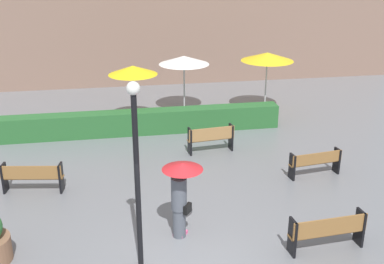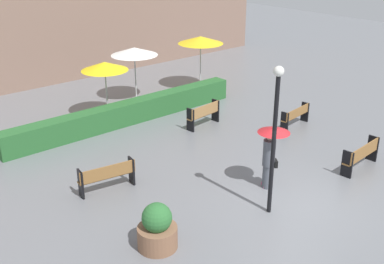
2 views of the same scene
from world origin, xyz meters
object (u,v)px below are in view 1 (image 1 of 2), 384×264
at_px(patio_umbrella_yellow, 133,70).
at_px(patio_umbrella_yellow_far, 267,57).
at_px(bench_far_left, 32,176).
at_px(pedestrian_with_umbrella, 181,189).
at_px(lamp_post, 136,160).
at_px(bench_back_row, 211,137).
at_px(bench_far_right, 316,162).
at_px(patio_umbrella_white, 184,60).
at_px(bench_near_right, 328,230).

xyz_separation_m(patio_umbrella_yellow, patio_umbrella_yellow_far, (5.66, 0.46, 0.24)).
height_order(bench_far_left, pedestrian_with_umbrella, pedestrian_with_umbrella).
height_order(bench_far_left, patio_umbrella_yellow, patio_umbrella_yellow).
bearing_deg(bench_far_left, lamp_post, -54.64).
bearing_deg(pedestrian_with_umbrella, bench_back_row, 70.10).
bearing_deg(patio_umbrella_yellow_far, bench_back_row, -129.66).
relative_size(bench_far_right, pedestrian_with_umbrella, 0.86).
relative_size(patio_umbrella_white, patio_umbrella_yellow_far, 0.94).
xyz_separation_m(bench_far_left, bench_far_right, (8.55, -0.42, -0.02)).
bearing_deg(bench_far_right, patio_umbrella_yellow, 131.83).
height_order(bench_back_row, bench_far_right, bench_back_row).
bearing_deg(patio_umbrella_white, patio_umbrella_yellow_far, -10.64).
bearing_deg(patio_umbrella_yellow, patio_umbrella_yellow_far, 4.65).
xyz_separation_m(bench_far_left, bench_near_right, (7.20, -4.21, 0.01)).
distance_m(bench_back_row, patio_umbrella_yellow_far, 5.40).
distance_m(bench_back_row, lamp_post, 6.98).
height_order(pedestrian_with_umbrella, patio_umbrella_yellow_far, patio_umbrella_yellow_far).
height_order(bench_back_row, patio_umbrella_yellow, patio_umbrella_yellow).
bearing_deg(lamp_post, patio_umbrella_yellow, 87.21).
xyz_separation_m(bench_back_row, bench_far_right, (2.81, -2.44, -0.06)).
height_order(pedestrian_with_umbrella, patio_umbrella_white, patio_umbrella_white).
bearing_deg(lamp_post, pedestrian_with_umbrella, 41.84).
bearing_deg(pedestrian_with_umbrella, patio_umbrella_yellow_far, 60.55).
height_order(pedestrian_with_umbrella, patio_umbrella_yellow, patio_umbrella_yellow).
bearing_deg(bench_near_right, pedestrian_with_umbrella, 160.62).
relative_size(bench_far_right, patio_umbrella_white, 0.69).
bearing_deg(patio_umbrella_yellow_far, bench_far_left, -146.64).
xyz_separation_m(bench_far_left, patio_umbrella_white, (5.52, 6.55, 1.80)).
bearing_deg(pedestrian_with_umbrella, patio_umbrella_white, 80.46).
bearing_deg(bench_far_left, bench_back_row, 19.33).
bearing_deg(bench_far_right, patio_umbrella_yellow_far, 86.26).
bearing_deg(bench_far_right, pedestrian_with_umbrella, -150.43).
distance_m(bench_near_right, lamp_post, 4.82).
bearing_deg(patio_umbrella_yellow, bench_far_left, -121.26).
distance_m(pedestrian_with_umbrella, lamp_post, 1.91).
xyz_separation_m(pedestrian_with_umbrella, patio_umbrella_yellow, (-0.60, 8.50, 0.93)).
xyz_separation_m(bench_far_left, patio_umbrella_yellow, (3.30, 5.44, 1.72)).
distance_m(bench_far_left, bench_back_row, 6.08).
relative_size(pedestrian_with_umbrella, patio_umbrella_white, 0.80).
bearing_deg(pedestrian_with_umbrella, lamp_post, -138.16).
relative_size(bench_far_right, patio_umbrella_yellow, 0.71).
height_order(bench_far_left, bench_back_row, bench_back_row).
height_order(bench_far_right, bench_near_right, bench_near_right).
bearing_deg(patio_umbrella_yellow, bench_back_row, -54.58).
xyz_separation_m(bench_far_left, bench_back_row, (5.74, 2.01, 0.04)).
height_order(lamp_post, patio_umbrella_white, lamp_post).
bearing_deg(patio_umbrella_yellow_far, bench_near_right, -99.89).
distance_m(bench_back_row, patio_umbrella_yellow, 4.53).
distance_m(bench_far_right, pedestrian_with_umbrella, 5.40).
bearing_deg(bench_back_row, pedestrian_with_umbrella, -109.90).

